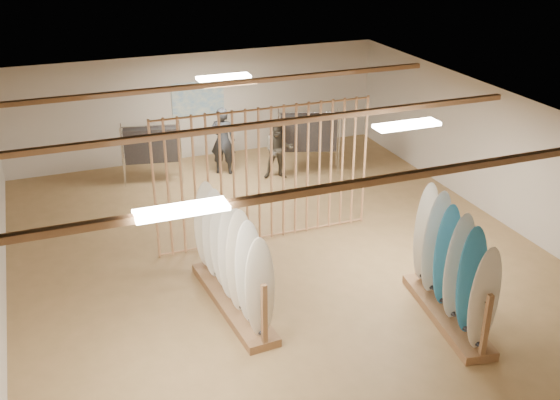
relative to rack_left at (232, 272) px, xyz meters
name	(u,v)px	position (x,y,z in m)	size (l,w,h in m)	color
floor	(280,256)	(1.38, 1.33, -0.67)	(12.00, 12.00, 0.00)	#A07C4D
ceiling	(280,118)	(1.38, 1.33, 2.13)	(12.00, 12.00, 0.00)	gray
wall_back	(198,106)	(1.38, 7.33, 0.73)	(12.00, 12.00, 0.00)	beige
wall_front	(479,396)	(1.38, -4.67, 0.73)	(12.00, 12.00, 0.00)	beige
wall_right	(500,156)	(6.38, 1.33, 0.73)	(12.00, 12.00, 0.00)	beige
ceiling_slats	(280,122)	(1.38, 1.33, 2.05)	(9.50, 6.12, 0.10)	#8F6541
light_panels	(280,121)	(1.38, 1.33, 2.07)	(1.20, 0.35, 0.06)	white
bamboo_partition	(265,175)	(1.38, 2.13, 0.73)	(4.45, 0.05, 2.78)	tan
poster	(198,99)	(1.38, 7.31, 0.93)	(1.40, 0.03, 0.90)	#357ABA
rack_left	(232,272)	(0.00, 0.00, 0.00)	(0.73, 2.81, 1.95)	#8F6541
rack_right	(450,283)	(3.19, -1.63, 0.01)	(0.90, 2.50, 1.97)	#8F6541
clothing_rack_a	(151,145)	(-0.17, 5.95, 0.30)	(1.37, 0.59, 1.49)	silver
clothing_rack_b	(308,132)	(3.65, 5.22, 0.38)	(1.44, 0.81, 1.61)	silver
shopper_a	(223,136)	(1.61, 5.89, 0.31)	(0.71, 0.48, 1.96)	#212328
shopper_b	(278,145)	(2.79, 5.08, 0.19)	(0.83, 0.64, 1.71)	#3C372E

